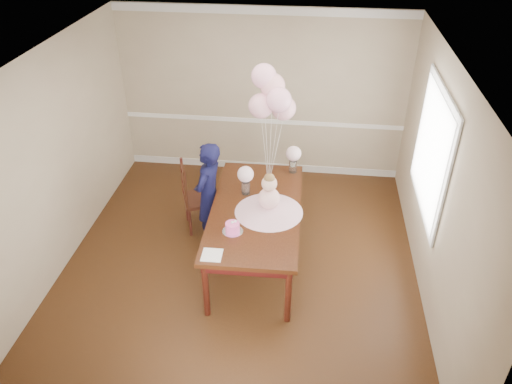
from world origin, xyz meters
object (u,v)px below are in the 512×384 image
object	(u,v)px
birthday_cake	(233,227)
dining_chair_seat	(200,199)
dining_table_top	(256,210)
woman	(209,195)

from	to	relation	value
birthday_cake	dining_chair_seat	xyz separation A→B (m)	(-0.65, 1.14, -0.43)
dining_table_top	woman	xyz separation A→B (m)	(-0.66, 0.35, -0.05)
dining_table_top	dining_chair_seat	world-z (taller)	dining_table_top
birthday_cake	woman	xyz separation A→B (m)	(-0.46, 0.84, -0.14)
dining_table_top	woman	distance (m)	0.75
woman	dining_table_top	bearing A→B (deg)	77.31
dining_table_top	birthday_cake	size ratio (longest dim) A/B	13.33
dining_table_top	birthday_cake	bearing A→B (deg)	-113.96
birthday_cake	dining_chair_seat	world-z (taller)	birthday_cake
birthday_cake	dining_table_top	bearing A→B (deg)	67.24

